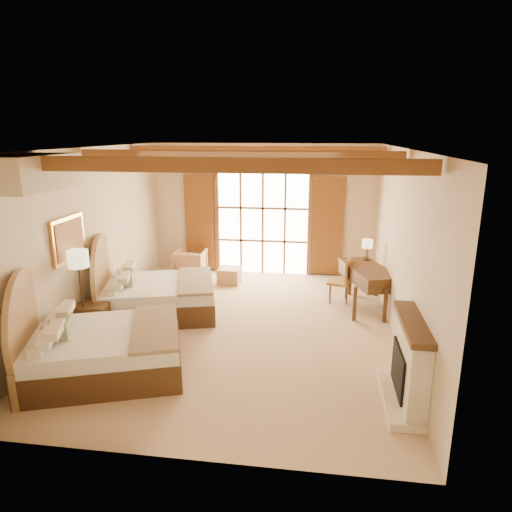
% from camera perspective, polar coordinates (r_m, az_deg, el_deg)
% --- Properties ---
extents(floor, '(7.00, 7.00, 0.00)m').
position_cam_1_polar(floor, '(8.44, -2.14, -8.95)').
color(floor, '#CBAE86').
rests_on(floor, ground).
extents(wall_back, '(5.50, 0.00, 5.50)m').
position_cam_1_polar(wall_back, '(11.32, 0.90, 5.79)').
color(wall_back, beige).
rests_on(wall_back, ground).
extents(wall_left, '(0.00, 7.00, 7.00)m').
position_cam_1_polar(wall_left, '(8.83, -20.12, 2.15)').
color(wall_left, beige).
rests_on(wall_left, ground).
extents(wall_right, '(0.00, 7.00, 7.00)m').
position_cam_1_polar(wall_right, '(7.92, 17.73, 0.93)').
color(wall_right, beige).
rests_on(wall_right, ground).
extents(ceiling, '(7.00, 7.00, 0.00)m').
position_cam_1_polar(ceiling, '(7.70, -2.38, 13.31)').
color(ceiling, '#B5713F').
rests_on(ceiling, ground).
extents(ceiling_beams, '(5.39, 4.60, 0.18)m').
position_cam_1_polar(ceiling_beams, '(7.71, -2.37, 12.42)').
color(ceiling_beams, brown).
rests_on(ceiling_beams, ceiling).
extents(french_doors, '(3.95, 0.08, 2.60)m').
position_cam_1_polar(french_doors, '(11.32, 0.85, 4.00)').
color(french_doors, white).
rests_on(french_doors, ground).
extents(fireplace, '(0.46, 1.40, 1.16)m').
position_cam_1_polar(fireplace, '(6.42, 18.46, -12.93)').
color(fireplace, beige).
rests_on(fireplace, ground).
extents(painting, '(0.06, 0.95, 0.75)m').
position_cam_1_polar(painting, '(8.14, -22.36, 1.96)').
color(painting, '#C9843D').
rests_on(painting, wall_left).
extents(canopy_valance, '(0.70, 1.40, 0.45)m').
position_cam_1_polar(canopy_valance, '(6.76, -26.43, 9.36)').
color(canopy_valance, beige).
rests_on(canopy_valance, ceiling).
extents(bed_near, '(2.68, 2.26, 1.43)m').
position_cam_1_polar(bed_near, '(7.23, -19.57, -10.45)').
color(bed_near, '#422C19').
rests_on(bed_near, floor).
extents(bed_far, '(2.57, 2.15, 1.42)m').
position_cam_1_polar(bed_far, '(9.14, -13.10, -4.52)').
color(bed_far, '#422C19').
rests_on(bed_far, floor).
extents(nightstand, '(0.56, 0.56, 0.61)m').
position_cam_1_polar(nightstand, '(8.46, -19.57, -7.56)').
color(nightstand, '#422C19').
rests_on(nightstand, floor).
extents(floor_lamp, '(0.34, 0.34, 1.60)m').
position_cam_1_polar(floor_lamp, '(8.02, -21.29, -1.00)').
color(floor_lamp, '#342217').
rests_on(floor_lamp, floor).
extents(armchair, '(0.73, 0.75, 0.67)m').
position_cam_1_polar(armchair, '(11.33, -8.20, -0.91)').
color(armchair, tan).
rests_on(armchair, floor).
extents(ottoman, '(0.52, 0.52, 0.36)m').
position_cam_1_polar(ottoman, '(10.81, -3.34, -2.43)').
color(ottoman, '#A97C50').
rests_on(ottoman, floor).
extents(desk, '(1.13, 1.70, 0.84)m').
position_cam_1_polar(desk, '(9.49, 13.67, -3.67)').
color(desk, '#422C19').
rests_on(desk, floor).
extents(desk_chair, '(0.52, 0.51, 0.96)m').
position_cam_1_polar(desk_chair, '(9.74, 10.41, -3.94)').
color(desk_chair, '#A87134').
rests_on(desk_chair, floor).
extents(desk_lamp, '(0.22, 0.22, 0.44)m').
position_cam_1_polar(desk_lamp, '(9.83, 13.76, 1.39)').
color(desk_lamp, '#342217').
rests_on(desk_lamp, desk).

